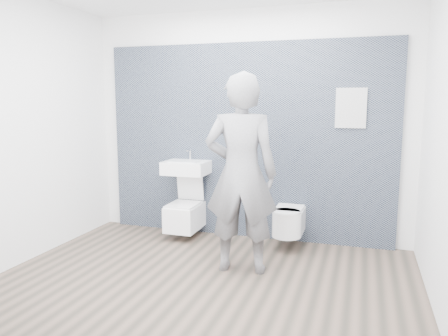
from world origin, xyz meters
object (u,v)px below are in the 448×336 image
(toilet_rounded, at_px, (288,221))
(visitor, at_px, (241,174))
(washbasin, at_px, (186,167))
(toilet_square, at_px, (185,215))

(toilet_rounded, distance_m, visitor, 1.10)
(visitor, bearing_deg, toilet_rounded, -121.84)
(visitor, bearing_deg, washbasin, -51.42)
(toilet_square, distance_m, visitor, 1.45)
(washbasin, xyz_separation_m, visitor, (0.96, -0.89, 0.11))
(toilet_square, bearing_deg, washbasin, 90.00)
(toilet_square, height_order, toilet_rounded, toilet_square)
(washbasin, distance_m, visitor, 1.31)
(washbasin, bearing_deg, toilet_rounded, -3.50)
(washbasin, relative_size, visitor, 0.27)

